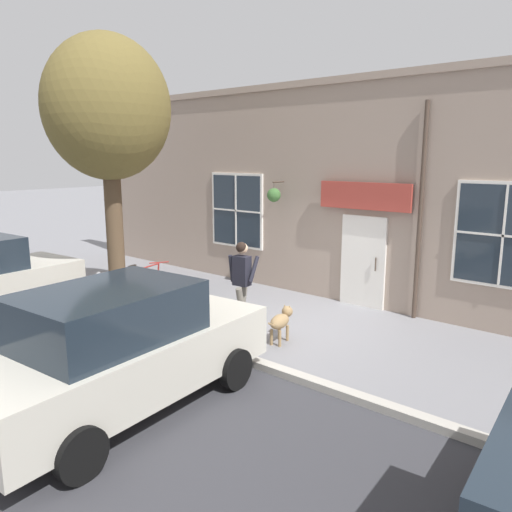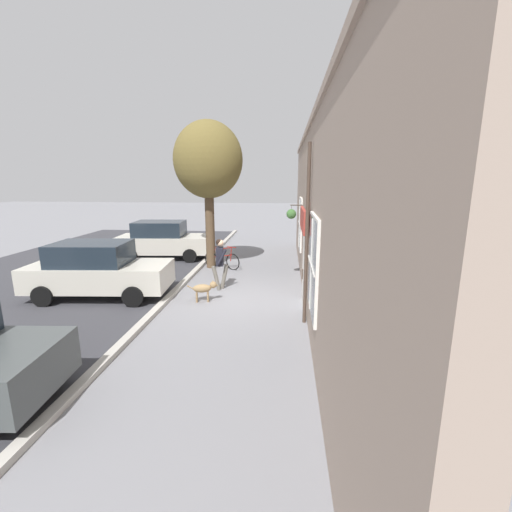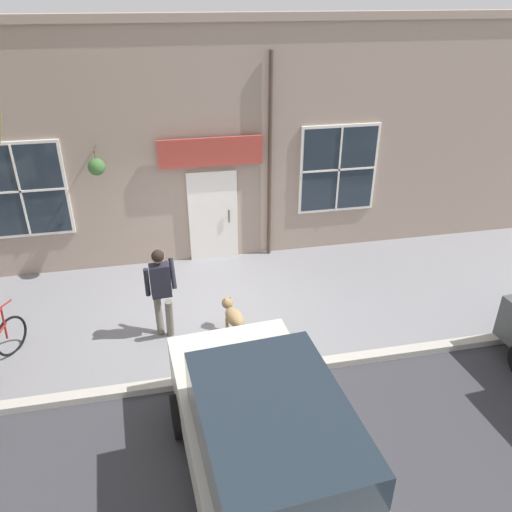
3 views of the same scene
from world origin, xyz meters
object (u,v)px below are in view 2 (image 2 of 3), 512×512
Objects in this scene: fire_hydrant at (212,255)px; pedestrian_walking at (220,259)px; parked_car_nearest_curb at (164,240)px; street_tree_by_curb at (208,164)px; leaning_bicycle at (222,260)px; parked_car_mid_block at (98,270)px; dog_on_leash at (204,288)px.

pedestrian_walking is at bearing 106.30° from fire_hydrant.
pedestrian_walking is at bearing 128.66° from parked_car_nearest_curb.
street_tree_by_curb is 3.69× the size of leaning_bicycle.
leaning_bicycle is at bearing -80.42° from pedestrian_walking.
street_tree_by_curb is 5.92m from parked_car_mid_block.
street_tree_by_curb is at bearing 96.91° from fire_hydrant.
pedestrian_walking is at bearing 108.15° from street_tree_by_curb.
pedestrian_walking is at bearing -102.32° from dog_on_leash.
street_tree_by_curb reaches higher than dog_on_leash.
parked_car_mid_block is 5.74× the size of fire_hydrant.
parked_car_mid_block is (3.22, 3.84, 0.50)m from leaning_bicycle.
leaning_bicycle is (0.20, -3.97, -0.04)m from dog_on_leash.
street_tree_by_curb is (0.96, -2.93, 3.23)m from pedestrian_walking.
leaning_bicycle is at bearing -87.09° from dog_on_leash.
parked_car_mid_block reaches higher than leaning_bicycle.
street_tree_by_curb is (0.70, -4.14, 3.86)m from dog_on_leash.
dog_on_leash is 1.24× the size of fire_hydrant.
dog_on_leash is at bearing 99.21° from fire_hydrant.
fire_hydrant is (0.07, -0.61, -3.88)m from street_tree_by_curb.
parked_car_mid_block is (3.42, -0.13, 0.46)m from dog_on_leash.
pedestrian_walking is 1.81× the size of dog_on_leash.
street_tree_by_curb reaches higher than pedestrian_walking.
pedestrian_walking is 0.29× the size of street_tree_by_curb.
leaning_bicycle reaches higher than dog_on_leash.
pedestrian_walking is 5.68m from parked_car_nearest_curb.
parked_car_mid_block reaches higher than dog_on_leash.
pedestrian_walking is 1.08× the size of leaning_bicycle.
leaning_bicycle is at bearing 151.49° from parked_car_nearest_curb.
leaning_bicycle is (-0.49, 0.17, -3.90)m from street_tree_by_curb.
street_tree_by_curb is at bearing -80.46° from dog_on_leash.
leaning_bicycle is (0.47, -2.76, -0.67)m from pedestrian_walking.
leaning_bicycle is 0.36× the size of parked_car_mid_block.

